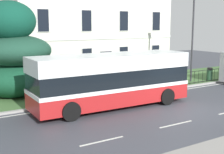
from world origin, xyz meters
TOP-DOWN VIEW (x-y plane):
  - ground_plane at (0.00, 1.16)m, footprint 60.00×56.00m
  - georgian_townhouse at (1.69, 16.24)m, footprint 14.90×11.21m
  - iron_verge_railing at (1.69, 4.40)m, footprint 15.45×0.04m
  - evergreen_tree at (-6.85, 7.67)m, footprint 4.40×4.59m
  - single_decker_bus at (-2.91, 2.39)m, footprint 9.19×2.84m
  - street_lamp_post at (6.31, 5.28)m, footprint 0.36×0.24m
  - litter_bin at (7.83, 4.71)m, footprint 0.46×0.46m

SIDE VIEW (x-z plane):
  - ground_plane at x=0.00m, z-range -0.10..0.08m
  - iron_verge_railing at x=1.69m, z-range 0.14..1.11m
  - litter_bin at x=7.83m, z-range 0.12..1.19m
  - single_decker_bus at x=-2.91m, z-range 0.08..3.07m
  - evergreen_tree at x=-6.85m, z-range -0.34..5.70m
  - street_lamp_post at x=6.31m, z-range 0.61..7.54m
  - georgian_townhouse at x=1.69m, z-range 0.15..11.69m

